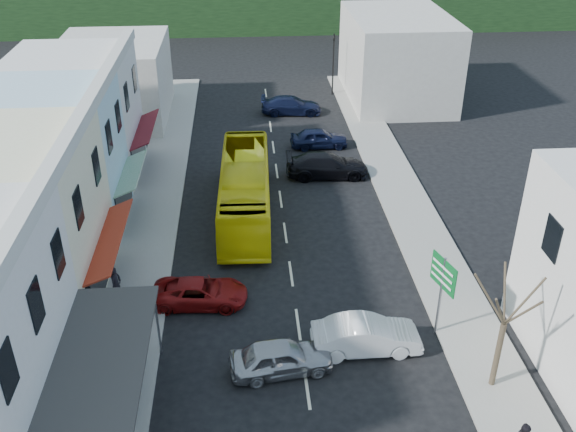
% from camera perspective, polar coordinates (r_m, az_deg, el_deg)
% --- Properties ---
extents(ground, '(120.00, 120.00, 0.00)m').
position_cam_1_polar(ground, '(29.16, 0.90, -9.60)').
color(ground, black).
rests_on(ground, ground).
extents(sidewalk_left, '(3.00, 52.00, 0.15)m').
position_cam_1_polar(sidewalk_left, '(37.70, -11.91, -0.25)').
color(sidewalk_left, gray).
rests_on(sidewalk_left, ground).
extents(sidewalk_right, '(3.00, 52.00, 0.15)m').
position_cam_1_polar(sidewalk_right, '(38.55, 10.73, 0.59)').
color(sidewalk_right, gray).
rests_on(sidewalk_right, ground).
extents(shopfront_row, '(8.25, 30.00, 8.00)m').
position_cam_1_polar(shopfront_row, '(32.73, -22.23, 1.07)').
color(shopfront_row, silver).
rests_on(shopfront_row, ground).
extents(distant_block_left, '(8.00, 10.00, 6.00)m').
position_cam_1_polar(distant_block_left, '(52.78, -15.19, 11.55)').
color(distant_block_left, '#B7B2A8').
rests_on(distant_block_left, ground).
extents(distant_block_right, '(8.00, 12.00, 7.00)m').
position_cam_1_polar(distant_block_right, '(56.15, 9.66, 13.74)').
color(distant_block_right, '#B7B2A8').
rests_on(distant_block_right, ground).
extents(bus, '(2.86, 11.67, 3.10)m').
position_cam_1_polar(bus, '(36.89, -3.84, 2.28)').
color(bus, yellow).
rests_on(bus, ground).
extents(car_silver, '(4.60, 2.38, 1.40)m').
position_cam_1_polar(car_silver, '(26.45, -0.60, -12.47)').
color(car_silver, '#AAAAAE').
rests_on(car_silver, ground).
extents(car_white, '(4.42, 1.85, 1.40)m').
position_cam_1_polar(car_white, '(27.61, 6.96, -10.61)').
color(car_white, silver).
rests_on(car_white, ground).
extents(car_red, '(4.71, 2.20, 1.40)m').
position_cam_1_polar(car_red, '(30.24, -7.83, -6.61)').
color(car_red, maroon).
rests_on(car_red, ground).
extents(car_black_near, '(4.55, 1.98, 1.40)m').
position_cam_1_polar(car_black_near, '(41.82, 3.49, 4.43)').
color(car_black_near, black).
rests_on(car_black_near, ground).
extents(car_navy_mid, '(4.44, 1.91, 1.40)m').
position_cam_1_polar(car_navy_mid, '(46.13, 2.78, 6.93)').
color(car_navy_mid, black).
rests_on(car_navy_mid, ground).
extents(car_navy_far, '(4.61, 2.13, 1.40)m').
position_cam_1_polar(car_navy_far, '(52.47, 0.30, 9.81)').
color(car_navy_far, black).
rests_on(car_navy_far, ground).
extents(pedestrian_left, '(0.58, 0.70, 1.70)m').
position_cam_1_polar(pedestrian_left, '(30.82, -15.02, -6.01)').
color(pedestrian_left, black).
rests_on(pedestrian_left, sidewalk_left).
extents(direction_sign, '(1.16, 1.88, 3.94)m').
position_cam_1_polar(direction_sign, '(28.23, 13.38, -7.00)').
color(direction_sign, '#0B5A23').
rests_on(direction_sign, ground).
extents(street_tree, '(2.42, 2.42, 6.26)m').
position_cam_1_polar(street_tree, '(25.51, 18.64, -9.09)').
color(street_tree, '#372D21').
rests_on(street_tree, ground).
extents(traffic_signal, '(0.86, 1.22, 5.26)m').
position_cam_1_polar(traffic_signal, '(56.57, 4.04, 13.27)').
color(traffic_signal, black).
rests_on(traffic_signal, ground).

